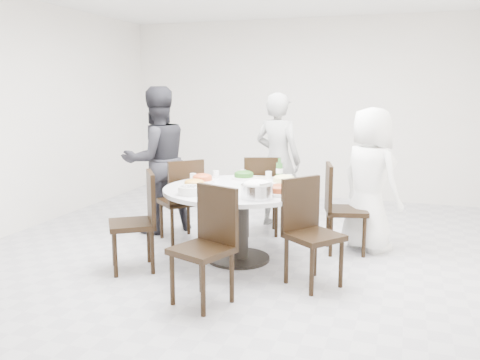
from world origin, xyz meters
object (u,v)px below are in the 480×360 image
(diner_middle, at_px, (278,160))
(rice_bowl, at_px, (257,191))
(dining_table, at_px, (238,224))
(chair_sw, at_px, (132,222))
(beverage_bottle, at_px, (279,169))
(chair_se, at_px, (314,234))
(soup_bowl, at_px, (191,190))
(chair_nw, at_px, (180,200))
(chair_n, at_px, (261,195))
(diner_right, at_px, (370,180))
(chair_ne, at_px, (346,209))
(diner_left, at_px, (157,160))
(chair_s, at_px, (202,247))

(diner_middle, height_order, rice_bowl, diner_middle)
(dining_table, xyz_separation_m, chair_sw, (-0.88, -0.59, 0.10))
(beverage_bottle, bearing_deg, chair_se, -60.07)
(soup_bowl, bearing_deg, beverage_bottle, 57.54)
(chair_sw, height_order, soup_bowl, chair_sw)
(beverage_bottle, bearing_deg, soup_bowl, -122.46)
(chair_nw, height_order, soup_bowl, chair_nw)
(chair_n, distance_m, beverage_bottle, 0.71)
(chair_se, distance_m, diner_right, 1.30)
(dining_table, relative_size, chair_ne, 1.58)
(beverage_bottle, bearing_deg, chair_n, 125.15)
(diner_right, bearing_deg, chair_sw, 72.14)
(chair_ne, height_order, diner_middle, diner_middle)
(diner_right, height_order, diner_left, diner_left)
(chair_ne, height_order, diner_right, diner_right)
(diner_middle, xyz_separation_m, diner_left, (-1.32, -0.69, 0.04))
(chair_sw, xyz_separation_m, soup_bowl, (0.55, 0.16, 0.31))
(dining_table, xyz_separation_m, chair_s, (0.06, -1.11, 0.10))
(dining_table, xyz_separation_m, chair_n, (-0.05, 1.00, 0.10))
(chair_se, bearing_deg, dining_table, 100.65)
(diner_right, bearing_deg, diner_middle, 10.83)
(chair_n, distance_m, soup_bowl, 1.50)
(diner_middle, distance_m, soup_bowl, 1.87)
(chair_s, bearing_deg, diner_right, 79.11)
(diner_right, distance_m, beverage_bottle, 0.97)
(chair_ne, relative_size, chair_s, 1.00)
(chair_ne, relative_size, chair_n, 1.00)
(chair_ne, relative_size, rice_bowl, 3.22)
(chair_nw, relative_size, diner_right, 0.62)
(chair_n, relative_size, beverage_bottle, 3.91)
(dining_table, bearing_deg, beverage_bottle, 61.31)
(diner_middle, distance_m, rice_bowl, 1.83)
(rice_bowl, xyz_separation_m, beverage_bottle, (-0.03, 0.94, 0.06))
(chair_ne, distance_m, chair_se, 1.05)
(chair_ne, height_order, chair_nw, same)
(diner_right, bearing_deg, rice_bowl, 91.58)
(chair_ne, xyz_separation_m, beverage_bottle, (-0.71, -0.07, 0.40))
(chair_n, xyz_separation_m, diner_middle, (0.10, 0.39, 0.37))
(chair_sw, xyz_separation_m, chair_s, (0.94, -0.52, 0.00))
(chair_se, bearing_deg, beverage_bottle, 68.15)
(chair_sw, relative_size, chair_s, 1.00)
(chair_se, height_order, rice_bowl, chair_se)
(chair_s, xyz_separation_m, soup_bowl, (-0.38, 0.68, 0.31))
(chair_s, bearing_deg, diner_middle, 111.05)
(dining_table, distance_m, rice_bowl, 0.68)
(chair_nw, bearing_deg, diner_middle, 179.34)
(chair_ne, relative_size, chair_se, 1.00)
(chair_sw, xyz_separation_m, diner_right, (2.10, 1.35, 0.29))
(dining_table, bearing_deg, rice_bowl, -52.61)
(diner_left, bearing_deg, chair_sw, 56.36)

